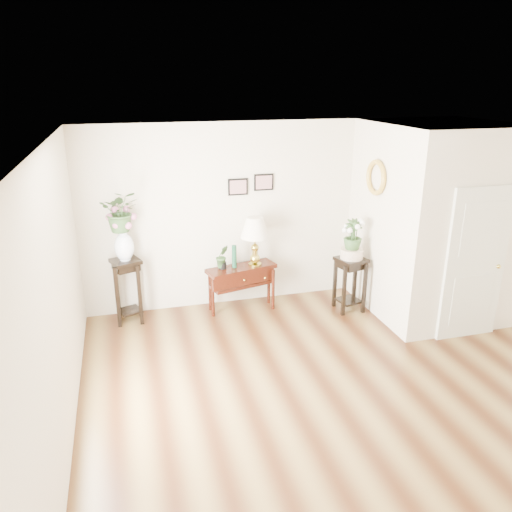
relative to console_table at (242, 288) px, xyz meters
name	(u,v)px	position (x,y,z in m)	size (l,w,h in m)	color
floor	(350,390)	(0.69, -2.40, -0.35)	(6.00, 5.50, 0.02)	brown
ceiling	(368,141)	(0.69, -2.40, 2.45)	(6.00, 5.50, 0.02)	white
wall_back	(279,213)	(0.69, 0.35, 1.05)	(6.00, 0.02, 2.80)	beige
wall_left	(55,309)	(-2.31, -2.40, 1.05)	(0.02, 5.50, 2.80)	beige
partition	(434,220)	(2.79, -0.63, 1.05)	(1.80, 1.95, 2.80)	beige
door	(475,265)	(2.79, -1.63, 0.70)	(0.90, 0.05, 2.10)	beige
art_print_left	(238,187)	(0.04, 0.33, 1.50)	(0.30, 0.02, 0.25)	black
art_print_right	(264,182)	(0.44, 0.33, 1.55)	(0.30, 0.02, 0.25)	black
wall_ornament	(376,178)	(1.85, -0.50, 1.70)	(0.51, 0.51, 0.07)	gold
console_table	(242,288)	(0.00, 0.00, 0.00)	(1.06, 0.35, 0.70)	black
table_lamp	(255,243)	(0.21, 0.00, 0.70)	(0.43, 0.43, 0.76)	#B1A03C
green_vase	(234,257)	(-0.11, 0.00, 0.52)	(0.07, 0.07, 0.35)	#123D27
potted_plant	(222,257)	(-0.29, 0.00, 0.53)	(0.19, 0.15, 0.35)	#2E5025
plant_stand_a	(128,291)	(-1.67, 0.06, 0.12)	(0.37, 0.37, 0.95)	black
porcelain_vase	(124,245)	(-1.67, 0.06, 0.83)	(0.27, 0.27, 0.47)	white
lily_arrangement	(121,212)	(-1.67, 0.06, 1.29)	(0.52, 0.45, 0.58)	#2E5025
plant_stand_b	(350,284)	(1.59, -0.43, 0.07)	(0.39, 0.39, 0.84)	black
ceramic_bowl	(352,253)	(1.59, -0.43, 0.56)	(0.34, 0.34, 0.15)	beige
narcissus	(353,235)	(1.59, -0.43, 0.84)	(0.27, 0.27, 0.48)	#2E5025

